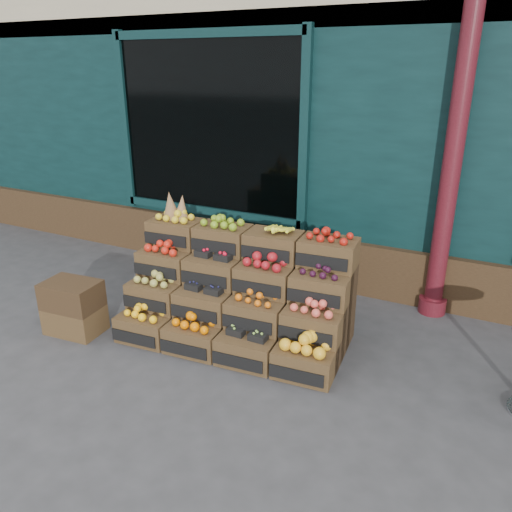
% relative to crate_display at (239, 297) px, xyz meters
% --- Properties ---
extents(ground, '(60.00, 60.00, 0.00)m').
position_rel_crate_display_xyz_m(ground, '(0.39, -0.71, -0.40)').
color(ground, '#3A3A3C').
rests_on(ground, ground).
extents(shop_facade, '(12.00, 6.24, 4.80)m').
position_rel_crate_display_xyz_m(shop_facade, '(0.39, 4.40, 2.00)').
color(shop_facade, black).
rests_on(shop_facade, ground).
extents(crate_display, '(2.15, 1.18, 1.30)m').
position_rel_crate_display_xyz_m(crate_display, '(0.00, 0.00, 0.00)').
color(crate_display, '#48331C').
rests_on(crate_display, ground).
extents(spare_crates, '(0.56, 0.41, 0.52)m').
position_rel_crate_display_xyz_m(spare_crates, '(-1.45, -0.68, -0.14)').
color(spare_crates, '#48331C').
rests_on(spare_crates, ground).
extents(shopkeeper, '(0.69, 0.47, 1.82)m').
position_rel_crate_display_xyz_m(shopkeeper, '(-1.34, 2.01, 0.51)').
color(shopkeeper, '#19582D').
rests_on(shopkeeper, ground).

